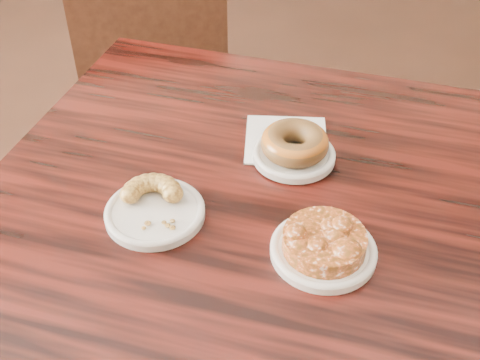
{
  "coord_description": "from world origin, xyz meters",
  "views": [
    {
      "loc": [
        -0.15,
        -0.73,
        1.39
      ],
      "look_at": [
        -0.14,
        -0.03,
        0.8
      ],
      "focal_mm": 45.0,
      "sensor_mm": 36.0,
      "label": 1
    }
  ],
  "objects_px": {
    "chair_far": "(153,87)",
    "glazed_donut": "(295,143)",
    "cafe_table": "(260,352)",
    "cruller_fragment": "(154,203)",
    "apple_fritter": "(325,238)"
  },
  "relations": [
    {
      "from": "chair_far",
      "to": "glazed_donut",
      "type": "relative_size",
      "value": 7.79
    },
    {
      "from": "cafe_table",
      "to": "cruller_fragment",
      "type": "distance_m",
      "value": 0.44
    },
    {
      "from": "chair_far",
      "to": "cafe_table",
      "type": "bearing_deg",
      "value": 97.02
    },
    {
      "from": "glazed_donut",
      "to": "cruller_fragment",
      "type": "distance_m",
      "value": 0.26
    },
    {
      "from": "cafe_table",
      "to": "chair_far",
      "type": "distance_m",
      "value": 0.91
    },
    {
      "from": "apple_fritter",
      "to": "cruller_fragment",
      "type": "height_order",
      "value": "apple_fritter"
    },
    {
      "from": "chair_far",
      "to": "glazed_donut",
      "type": "xyz_separation_m",
      "value": [
        0.33,
        -0.73,
        0.34
      ]
    },
    {
      "from": "glazed_donut",
      "to": "apple_fritter",
      "type": "relative_size",
      "value": 0.73
    },
    {
      "from": "apple_fritter",
      "to": "cruller_fragment",
      "type": "relative_size",
      "value": 1.45
    },
    {
      "from": "cafe_table",
      "to": "chair_far",
      "type": "relative_size",
      "value": 1.04
    },
    {
      "from": "apple_fritter",
      "to": "chair_far",
      "type": "bearing_deg",
      "value": 110.58
    },
    {
      "from": "glazed_donut",
      "to": "cafe_table",
      "type": "bearing_deg",
      "value": -112.99
    },
    {
      "from": "chair_far",
      "to": "cruller_fragment",
      "type": "distance_m",
      "value": 0.93
    },
    {
      "from": "cafe_table",
      "to": "apple_fritter",
      "type": "distance_m",
      "value": 0.42
    },
    {
      "from": "cafe_table",
      "to": "apple_fritter",
      "type": "relative_size",
      "value": 5.9
    }
  ]
}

